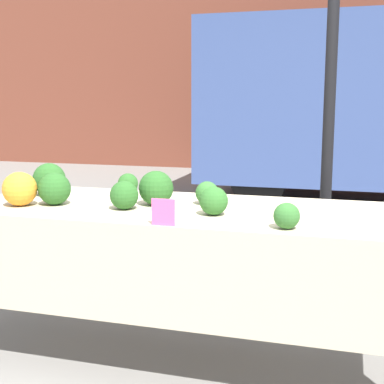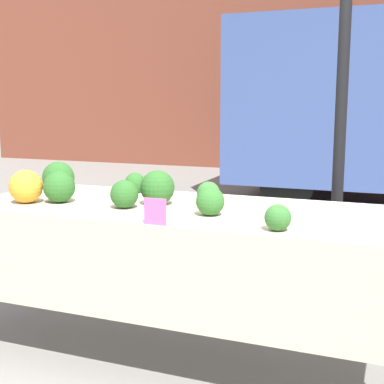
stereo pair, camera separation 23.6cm
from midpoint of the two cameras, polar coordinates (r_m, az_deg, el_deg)
name	(u,v)px [view 1 (the left image)]	position (r m, az deg, el deg)	size (l,w,h in m)	color
ground_plane	(192,354)	(2.97, -2.38, -16.96)	(40.00, 40.00, 0.00)	gray
building_facade	(311,47)	(10.71, 11.98, 14.85)	(16.00, 0.60, 4.69)	brown
tent_pole	(329,122)	(3.35, 12.43, 7.28)	(0.07, 0.07, 2.41)	black
parked_truck	(381,107)	(7.49, 18.67, 8.61)	(4.88, 2.23, 2.37)	#384C84
market_table	(188,227)	(2.67, -2.93, -3.80)	(2.37, 0.87, 0.80)	beige
orange_cauliflower	(20,189)	(2.92, -20.14, 0.29)	(0.18, 0.18, 0.18)	orange
romanesco_head	(49,181)	(3.39, -16.96, 1.16)	(0.14, 0.14, 0.11)	#93B238
broccoli_head_0	(214,201)	(2.52, -0.35, -0.98)	(0.14, 0.14, 0.14)	#2D6628
broccoli_head_1	(124,195)	(2.69, -9.76, -0.36)	(0.14, 0.14, 0.14)	#285B23
broccoli_head_2	(128,184)	(3.15, -9.00, 0.89)	(0.12, 0.12, 0.12)	#285B23
broccoli_head_3	(54,189)	(2.89, -16.76, 0.31)	(0.17, 0.17, 0.17)	#285B23
broccoli_head_4	(49,179)	(3.19, -17.06, 1.29)	(0.19, 0.19, 0.19)	#285B23
broccoli_head_5	(287,216)	(2.26, 7.14, -2.57)	(0.11, 0.11, 0.11)	#336B2D
broccoli_head_7	(156,188)	(2.77, -6.30, 0.40)	(0.18, 0.18, 0.18)	#285B23
broccoli_head_8	(207,193)	(2.78, -0.82, -0.12)	(0.12, 0.12, 0.12)	#336B2D
price_sign	(163,212)	(2.32, -6.03, -2.19)	(0.11, 0.01, 0.12)	#F45B9E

